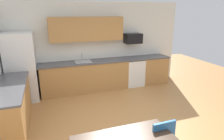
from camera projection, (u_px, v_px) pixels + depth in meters
ground_plane at (127, 127)px, 4.23m from camera, size 12.00×12.00×0.00m
wall_back at (95, 46)px, 6.24m from camera, size 5.80×0.10×2.70m
cabinet_run_back at (85, 77)px, 6.05m from camera, size 2.66×0.60×0.90m
cabinet_run_back_right at (153, 70)px, 6.80m from camera, size 0.89×0.60×0.90m
cabinet_run_left at (12, 108)px, 4.11m from camera, size 0.60×2.00×0.90m
countertop_back at (98, 61)px, 6.05m from camera, size 4.80×0.64×0.04m
countertop_left at (9, 87)px, 3.97m from camera, size 0.64×2.00×0.04m
upper_cabinets_back at (87, 29)px, 5.79m from camera, size 2.20×0.34×0.70m
refrigerator at (21, 68)px, 5.29m from camera, size 0.76×0.70×1.88m
oven_range at (133, 72)px, 6.56m from camera, size 0.60×0.60×0.91m
microwave at (133, 38)px, 6.34m from camera, size 0.54×0.36×0.32m
sink_basin at (83, 64)px, 5.91m from camera, size 0.48×0.40×0.14m
sink_faucet at (82, 57)px, 6.03m from camera, size 0.02×0.02×0.24m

